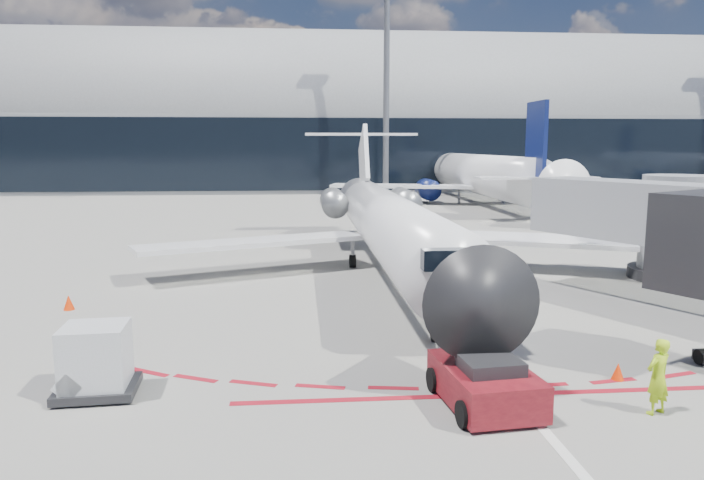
{
  "coord_description": "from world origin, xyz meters",
  "views": [
    {
      "loc": [
        -5.27,
        -25.99,
        6.16
      ],
      "look_at": [
        -3.0,
        0.88,
        2.07
      ],
      "focal_mm": 32.0,
      "sensor_mm": 36.0,
      "label": 1
    }
  ],
  "objects": [
    {
      "name": "ground",
      "position": [
        0.0,
        0.0,
        0.0
      ],
      "size": [
        260.0,
        260.0,
        0.0
      ],
      "primitive_type": "plane",
      "color": "slate",
      "rests_on": "ground"
    },
    {
      "name": "apron_centerline",
      "position": [
        0.0,
        2.0,
        0.01
      ],
      "size": [
        0.25,
        40.0,
        0.01
      ],
      "primitive_type": "cube",
      "color": "silver",
      "rests_on": "ground"
    },
    {
      "name": "apron_stop_bar",
      "position": [
        0.0,
        -11.5,
        0.01
      ],
      "size": [
        14.0,
        0.25,
        0.01
      ],
      "primitive_type": "cube",
      "color": "maroon",
      "rests_on": "ground"
    },
    {
      "name": "terminal_building",
      "position": [
        0.0,
        64.97,
        8.52
      ],
      "size": [
        150.0,
        24.15,
        24.0
      ],
      "color": "gray",
      "rests_on": "ground"
    },
    {
      "name": "jet_bridge",
      "position": [
        9.79,
        -3.01,
        3.01
      ],
      "size": [
        10.03,
        15.2,
        4.9
      ],
      "color": "#919399",
      "rests_on": "ground"
    },
    {
      "name": "light_mast_centre",
      "position": [
        5.0,
        48.0,
        12.5
      ],
      "size": [
        0.7,
        0.7,
        25.0
      ],
      "primitive_type": "cylinder",
      "color": "slate",
      "rests_on": "ground"
    },
    {
      "name": "regional_jet",
      "position": [
        -1.03,
        3.73,
        2.5
      ],
      "size": [
        24.26,
        29.92,
        7.49
      ],
      "color": "white",
      "rests_on": "ground"
    },
    {
      "name": "pushback_tug",
      "position": [
        -0.91,
        -12.08,
        0.56
      ],
      "size": [
        2.35,
        4.92,
        1.26
      ],
      "rotation": [
        0.0,
        0.0,
        0.11
      ],
      "color": "#520B13",
      "rests_on": "ground"
    },
    {
      "name": "ramp_worker",
      "position": [
        2.9,
        -12.88,
        0.9
      ],
      "size": [
        0.77,
        0.65,
        1.8
      ],
      "primitive_type": "imported",
      "rotation": [
        0.0,
        0.0,
        3.54
      ],
      "color": "#AEDB17",
      "rests_on": "ground"
    },
    {
      "name": "uld_container",
      "position": [
        -10.32,
        -10.66,
        0.88
      ],
      "size": [
        2.01,
        1.75,
        1.78
      ],
      "rotation": [
        0.0,
        0.0,
        0.07
      ],
      "color": "black",
      "rests_on": "ground"
    },
    {
      "name": "safety_cone_left",
      "position": [
        -13.98,
        -2.17,
        0.28
      ],
      "size": [
        0.41,
        0.41,
        0.57
      ],
      "primitive_type": "cone",
      "color": "red",
      "rests_on": "ground"
    },
    {
      "name": "safety_cone_right",
      "position": [
        3.09,
        -10.78,
        0.23
      ],
      "size": [
        0.34,
        0.34,
        0.47
      ],
      "primitive_type": "cone",
      "color": "red",
      "rests_on": "ground"
    },
    {
      "name": "bg_airliner_0",
      "position": [
        14.01,
        40.02,
        6.04
      ],
      "size": [
        37.31,
        39.51,
        12.07
      ],
      "primitive_type": null,
      "color": "white",
      "rests_on": "ground"
    }
  ]
}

